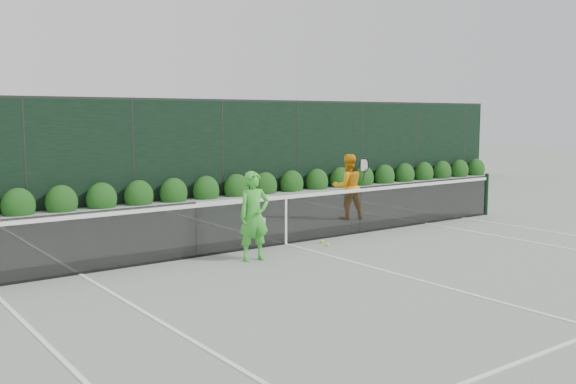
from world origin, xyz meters
TOP-DOWN VIEW (x-y plane):
  - ground at (0.00, 0.00)m, footprint 80.00×80.00m
  - tennis_net at (-0.02, 0.00)m, footprint 12.90×0.10m
  - player_woman at (-1.28, -0.81)m, footprint 0.65×0.45m
  - player_man at (3.09, 1.62)m, footprint 0.98×0.85m
  - court_lines at (0.00, 0.00)m, footprint 11.03×23.83m
  - windscreen_fence at (0.00, -2.71)m, footprint 32.00×21.07m
  - hedge_row at (-0.00, 7.15)m, footprint 31.66×0.65m
  - tennis_balls at (1.18, -0.11)m, footprint 1.87×1.36m

SIDE VIEW (x-z plane):
  - ground at x=0.00m, z-range 0.00..0.00m
  - court_lines at x=0.00m, z-range 0.00..0.01m
  - tennis_balls at x=1.18m, z-range 0.00..0.07m
  - hedge_row at x=0.00m, z-range -0.23..0.70m
  - tennis_net at x=-0.02m, z-range 0.00..1.07m
  - player_woman at x=-1.28m, z-range 0.00..1.58m
  - player_man at x=3.09m, z-range 0.00..1.61m
  - windscreen_fence at x=0.00m, z-range -0.02..3.04m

